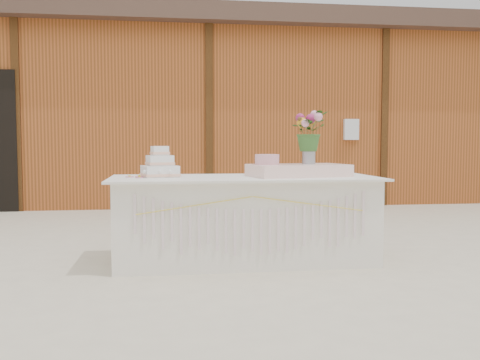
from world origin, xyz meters
name	(u,v)px	position (x,y,z in m)	size (l,w,h in m)	color
ground	(244,261)	(0.00, 0.00, 0.00)	(80.00, 80.00, 0.00)	beige
barn	(201,113)	(-0.01, 5.99, 1.68)	(12.60, 4.60, 3.30)	#A54F22
cake_table	(245,219)	(0.00, 0.00, 0.39)	(2.40, 1.00, 0.77)	white
wedding_cake	(160,166)	(-0.76, 0.09, 0.86)	(0.37, 0.37, 0.28)	white
pink_cake_stand	(267,164)	(0.20, -0.01, 0.88)	(0.28, 0.28, 0.20)	white
satin_runner	(298,170)	(0.50, 0.00, 0.82)	(0.86, 0.50, 0.11)	#FFD8CD
flower_vase	(309,155)	(0.61, 0.05, 0.96)	(0.12, 0.12, 0.17)	#ACADB1
bouquet	(309,126)	(0.61, 0.05, 1.23)	(0.34, 0.29, 0.37)	#326126
loose_flowers	(137,176)	(-0.96, 0.06, 0.78)	(0.15, 0.36, 0.02)	#D17F93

